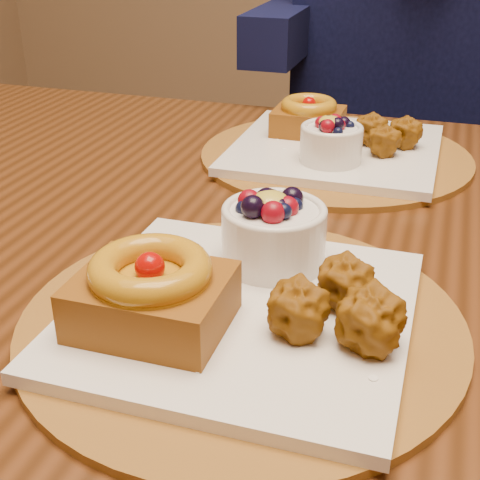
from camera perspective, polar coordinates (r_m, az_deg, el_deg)
name	(u,v)px	position (r m, az deg, el deg)	size (l,w,h in m)	color
dining_table	(297,280)	(0.80, 4.91, -3.39)	(1.60, 0.90, 0.76)	#371B0A
place_setting_near	(240,292)	(0.57, 0.00, -4.49)	(0.38, 0.38, 0.09)	brown
place_setting_far	(334,145)	(0.95, 8.02, 8.07)	(0.38, 0.38, 0.08)	brown
chair_far	(400,194)	(1.52, 13.49, 3.86)	(0.54, 0.54, 0.91)	black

